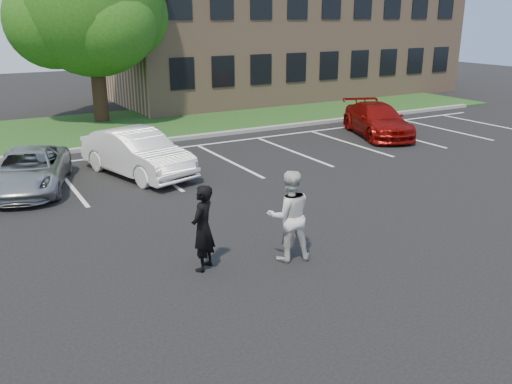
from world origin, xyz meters
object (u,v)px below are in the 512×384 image
tree (93,7)px  man_black_suit (203,228)px  office_building (283,29)px  car_white_sedan (137,153)px  car_silver_minivan (29,170)px  car_red_compact (377,120)px  man_white_shirt (289,216)px

tree → man_black_suit: 18.02m
office_building → car_white_sedan: 20.65m
tree → man_black_suit: tree is taller
tree → car_silver_minivan: (-4.73, -9.79, -4.74)m
office_building → car_white_sedan: size_ratio=4.93×
car_red_compact → car_white_sedan: bearing=-156.0°
office_building → man_black_suit: size_ratio=12.30×
man_black_suit → car_white_sedan: man_black_suit is taller
car_silver_minivan → car_red_compact: 14.30m
car_silver_minivan → car_red_compact: car_red_compact is taller
man_black_suit → car_silver_minivan: bearing=-113.2°
office_building → tree: size_ratio=2.55×
office_building → tree: (-13.17, -4.31, 1.19)m
car_white_sedan → car_red_compact: size_ratio=0.96×
office_building → car_red_compact: (-3.62, -13.40, -3.47)m
car_white_sedan → tree: bearing=65.6°
office_building → tree: 13.91m
office_building → car_silver_minivan: office_building is taller
car_red_compact → tree: bearing=156.2°
car_white_sedan → car_red_compact: bearing=-12.0°
office_building → car_white_sedan: (-14.60, -14.20, -3.41)m
man_white_shirt → car_silver_minivan: man_white_shirt is taller
office_building → man_black_suit: office_building is taller
tree → car_white_sedan: size_ratio=1.94×
tree → car_silver_minivan: bearing=-115.8°
office_building → car_red_compact: office_building is taller
office_building → tree: bearing=-161.9°
tree → man_black_suit: size_ratio=4.83×
tree → car_red_compact: size_ratio=1.87×
tree → car_red_compact: 13.99m
man_white_shirt → car_silver_minivan: (-4.11, 7.96, -0.39)m
car_silver_minivan → man_white_shirt: bearing=-45.0°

